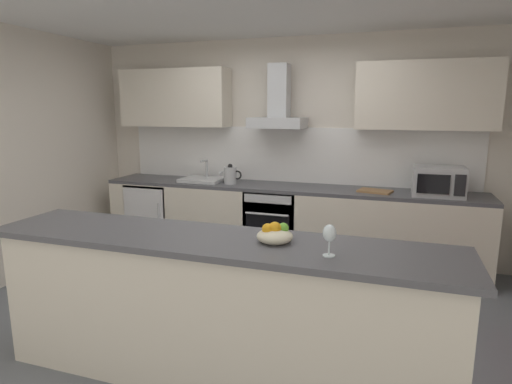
% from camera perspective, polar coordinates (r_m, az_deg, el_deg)
% --- Properties ---
extents(ground, '(5.99, 4.70, 0.02)m').
position_cam_1_polar(ground, '(3.81, -2.49, -16.80)').
color(ground, slate).
extents(wall_back, '(5.99, 0.12, 2.60)m').
position_cam_1_polar(wall_back, '(5.22, 4.92, 5.85)').
color(wall_back, silver).
rests_on(wall_back, ground).
extents(backsplash_tile, '(4.24, 0.02, 0.66)m').
position_cam_1_polar(backsplash_tile, '(5.15, 4.72, 5.00)').
color(backsplash_tile, white).
extents(counter_back, '(4.39, 0.60, 0.90)m').
position_cam_1_polar(counter_back, '(5.00, 3.74, -4.26)').
color(counter_back, beige).
rests_on(counter_back, ground).
extents(counter_island, '(3.02, 0.64, 0.98)m').
position_cam_1_polar(counter_island, '(2.84, -5.49, -15.58)').
color(counter_island, beige).
rests_on(counter_island, ground).
extents(upper_cabinets, '(4.33, 0.32, 0.70)m').
position_cam_1_polar(upper_cabinets, '(4.97, 4.40, 12.64)').
color(upper_cabinets, beige).
extents(oven, '(0.60, 0.62, 0.80)m').
position_cam_1_polar(oven, '(5.00, 2.50, -4.13)').
color(oven, slate).
rests_on(oven, ground).
extents(refrigerator, '(0.58, 0.60, 0.85)m').
position_cam_1_polar(refrigerator, '(5.64, -13.29, -3.03)').
color(refrigerator, white).
rests_on(refrigerator, ground).
extents(microwave, '(0.50, 0.38, 0.30)m').
position_cam_1_polar(microwave, '(4.69, 23.35, 1.32)').
color(microwave, '#B7BABC').
rests_on(microwave, counter_back).
extents(sink, '(0.50, 0.40, 0.26)m').
position_cam_1_polar(sink, '(5.24, -7.19, 1.72)').
color(sink, silver).
rests_on(sink, counter_back).
extents(kettle, '(0.29, 0.15, 0.24)m').
position_cam_1_polar(kettle, '(5.03, -3.48, 2.29)').
color(kettle, '#B7BABC').
rests_on(kettle, counter_back).
extents(range_hood, '(0.62, 0.45, 0.72)m').
position_cam_1_polar(range_hood, '(4.95, 3.05, 11.24)').
color(range_hood, '#B7BABC').
extents(wine_glass, '(0.08, 0.08, 0.18)m').
position_cam_1_polar(wine_glass, '(2.33, 9.87, -5.65)').
color(wine_glass, silver).
rests_on(wine_glass, counter_island).
extents(fruit_bowl, '(0.22, 0.22, 0.13)m').
position_cam_1_polar(fruit_bowl, '(2.57, 2.56, -5.76)').
color(fruit_bowl, beige).
rests_on(fruit_bowl, counter_island).
extents(chopping_board, '(0.38, 0.29, 0.02)m').
position_cam_1_polar(chopping_board, '(4.70, 15.74, 0.12)').
color(chopping_board, '#9E7247').
rests_on(chopping_board, counter_back).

